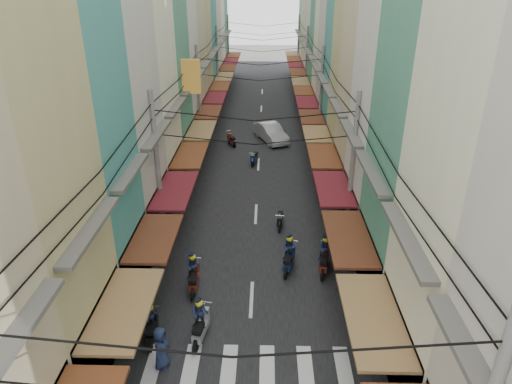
# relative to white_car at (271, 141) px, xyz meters

# --- Properties ---
(ground) EXTENTS (160.00, 160.00, 0.00)m
(ground) POSITION_rel_white_car_xyz_m (-0.98, -19.50, 0.00)
(ground) COLOR slate
(ground) RESTS_ON ground
(road) EXTENTS (10.00, 80.00, 0.02)m
(road) POSITION_rel_white_car_xyz_m (-0.98, 0.50, 0.01)
(road) COLOR black
(road) RESTS_ON ground
(sidewalk_left) EXTENTS (3.00, 80.00, 0.06)m
(sidewalk_left) POSITION_rel_white_car_xyz_m (-7.48, 0.50, 0.03)
(sidewalk_left) COLOR gray
(sidewalk_left) RESTS_ON ground
(sidewalk_right) EXTENTS (3.00, 80.00, 0.06)m
(sidewalk_right) POSITION_rel_white_car_xyz_m (5.52, 0.50, 0.03)
(sidewalk_right) COLOR gray
(sidewalk_right) RESTS_ON ground
(crosswalk) EXTENTS (7.55, 2.40, 0.01)m
(crosswalk) POSITION_rel_white_car_xyz_m (-0.98, -25.50, 0.03)
(crosswalk) COLOR silver
(crosswalk) RESTS_ON ground
(building_row_left) EXTENTS (7.80, 67.67, 23.70)m
(building_row_left) POSITION_rel_white_car_xyz_m (-8.90, -2.94, 9.78)
(building_row_left) COLOR silver
(building_row_left) RESTS_ON ground
(building_row_right) EXTENTS (7.80, 68.98, 22.59)m
(building_row_right) POSITION_rel_white_car_xyz_m (6.94, -3.06, 9.41)
(building_row_right) COLOR teal
(building_row_right) RESTS_ON ground
(utility_poles) EXTENTS (10.20, 66.13, 8.20)m
(utility_poles) POSITION_rel_white_car_xyz_m (-0.98, -4.49, 6.59)
(utility_poles) COLOR gray
(utility_poles) RESTS_ON ground
(white_car) EXTENTS (5.67, 3.95, 1.86)m
(white_car) POSITION_rel_white_car_xyz_m (0.00, 0.00, 0.00)
(white_car) COLOR #BABABE
(white_car) RESTS_ON ground
(bicycle) EXTENTS (1.84, 1.24, 1.19)m
(bicycle) POSITION_rel_white_car_xyz_m (4.72, -22.50, 0.00)
(bicycle) COLOR black
(bicycle) RESTS_ON ground
(moving_scooters) EXTENTS (7.78, 24.62, 2.00)m
(moving_scooters) POSITION_rel_white_car_xyz_m (-1.37, -18.79, 0.58)
(moving_scooters) COLOR black
(moving_scooters) RESTS_ON ground
(parked_scooters) EXTENTS (12.35, 12.56, 0.92)m
(parked_scooters) POSITION_rel_white_car_xyz_m (2.72, -24.18, 0.44)
(parked_scooters) COLOR black
(parked_scooters) RESTS_ON ground
(pedestrians) EXTENTS (13.01, 24.10, 2.26)m
(pedestrians) POSITION_rel_white_car_xyz_m (-5.06, -15.84, 1.07)
(pedestrians) COLOR #251D27
(pedestrians) RESTS_ON ground
(market_umbrella) EXTENTS (2.39, 2.39, 2.52)m
(market_umbrella) POSITION_rel_white_car_xyz_m (6.22, -23.26, 2.22)
(market_umbrella) COLOR #B2B2B7
(market_umbrella) RESTS_ON ground
(traffic_sign) EXTENTS (0.10, 0.63, 2.85)m
(traffic_sign) POSITION_rel_white_car_xyz_m (4.80, -23.35, 2.07)
(traffic_sign) COLOR gray
(traffic_sign) RESTS_ON ground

